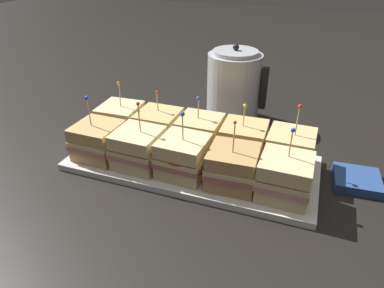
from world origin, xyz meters
TOP-DOWN VIEW (x-y plane):
  - ground_plane at (0.00, 0.00)m, footprint 6.00×6.00m
  - serving_platter at (0.00, 0.00)m, footprint 0.66×0.29m
  - sandwich_front_far_left at (-0.25, -0.06)m, footprint 0.12×0.12m
  - sandwich_front_left at (-0.12, -0.06)m, footprint 0.12×0.12m
  - sandwich_front_center at (-0.00, -0.06)m, footprint 0.12×0.12m
  - sandwich_front_right at (0.13, -0.06)m, footprint 0.13×0.13m
  - sandwich_front_far_right at (0.25, -0.06)m, footprint 0.12×0.12m
  - sandwich_back_far_left at (-0.25, 0.06)m, footprint 0.13×0.13m
  - sandwich_back_left at (-0.12, 0.06)m, footprint 0.12×0.12m
  - sandwich_back_center at (-0.00, 0.06)m, footprint 0.12×0.12m
  - sandwich_back_right at (0.12, 0.06)m, footprint 0.12×0.12m
  - sandwich_back_far_right at (0.25, 0.06)m, footprint 0.12×0.12m
  - kettle_steel at (0.03, 0.33)m, footprint 0.20×0.18m
  - napkin_stack at (0.42, 0.07)m, footprint 0.12×0.12m

SIDE VIEW (x-z plane):
  - ground_plane at x=0.00m, z-range 0.00..0.00m
  - serving_platter at x=0.00m, z-range 0.00..0.02m
  - napkin_stack at x=0.42m, z-range 0.00..0.02m
  - sandwich_front_right at x=0.13m, z-range -0.02..0.15m
  - sandwich_front_far_left at x=-0.25m, z-range -0.02..0.15m
  - sandwich_front_left at x=-0.12m, z-range -0.02..0.16m
  - sandwich_front_far_right at x=0.25m, z-range -0.02..0.15m
  - sandwich_back_center at x=0.00m, z-range -0.01..0.15m
  - sandwich_back_right at x=0.12m, z-range -0.01..0.15m
  - sandwich_back_left at x=-0.12m, z-range -0.01..0.15m
  - sandwich_back_far_left at x=-0.25m, z-range -0.02..0.15m
  - sandwich_back_far_right at x=0.25m, z-range -0.02..0.16m
  - sandwich_front_center at x=0.00m, z-range -0.02..0.15m
  - kettle_steel at x=0.03m, z-range -0.01..0.25m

